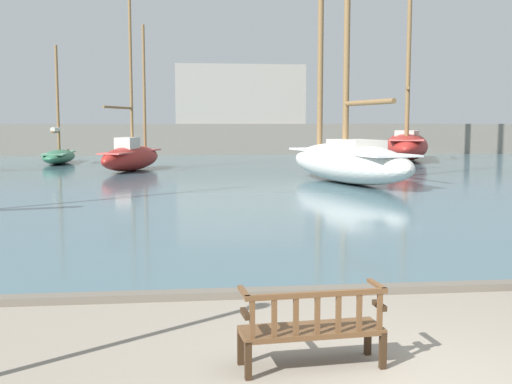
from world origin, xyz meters
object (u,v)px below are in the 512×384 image
object	(u,v)px
park_bench	(312,327)
sailboat_outer_port	(348,159)
sailboat_nearest_starboard	(407,141)
sailboat_distant_harbor	(131,155)
sailboat_far_port	(59,155)

from	to	relation	value
park_bench	sailboat_outer_port	bearing A→B (deg)	74.25
sailboat_nearest_starboard	sailboat_distant_harbor	distance (m)	20.65
park_bench	sailboat_distant_harbor	bearing A→B (deg)	98.09
sailboat_nearest_starboard	sailboat_outer_port	size ratio (longest dim) A/B	1.52
sailboat_outer_port	park_bench	bearing A→B (deg)	-105.75
sailboat_nearest_starboard	sailboat_distant_harbor	xyz separation A→B (m)	(-18.95, -8.19, -0.50)
sailboat_distant_harbor	sailboat_outer_port	size ratio (longest dim) A/B	0.86
park_bench	sailboat_far_port	world-z (taller)	sailboat_far_port
sailboat_outer_port	sailboat_distant_harbor	bearing A→B (deg)	139.87
park_bench	sailboat_far_port	bearing A→B (deg)	104.45
park_bench	sailboat_distant_harbor	xyz separation A→B (m)	(-4.23, 29.73, 0.47)
park_bench	sailboat_outer_port	xyz separation A→B (m)	(5.96, 21.14, 0.67)
park_bench	sailboat_distant_harbor	world-z (taller)	sailboat_distant_harbor
sailboat_far_port	sailboat_outer_port	distance (m)	21.96
sailboat_distant_harbor	sailboat_outer_port	distance (m)	13.32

